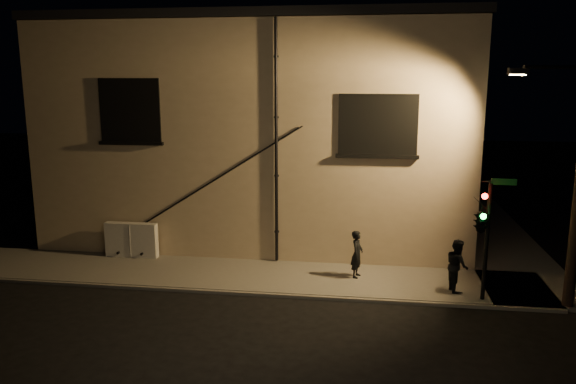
% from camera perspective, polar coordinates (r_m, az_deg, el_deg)
% --- Properties ---
extents(ground, '(90.00, 90.00, 0.00)m').
position_cam_1_polar(ground, '(17.19, 3.29, -10.76)').
color(ground, black).
extents(sidewalk, '(21.00, 16.00, 0.12)m').
position_cam_1_polar(sidewalk, '(21.25, 7.62, -6.24)').
color(sidewalk, '#625E58').
rests_on(sidewalk, ground).
extents(building, '(16.20, 12.23, 8.80)m').
position_cam_1_polar(building, '(25.30, -1.65, 6.77)').
color(building, tan).
rests_on(building, ground).
extents(utility_cabinet, '(1.91, 0.32, 1.26)m').
position_cam_1_polar(utility_cabinet, '(21.17, -15.61, -4.70)').
color(utility_cabinet, beige).
rests_on(utility_cabinet, sidewalk).
extents(pedestrian_a, '(0.49, 0.64, 1.55)m').
position_cam_1_polar(pedestrian_a, '(18.46, 7.02, -6.27)').
color(pedestrian_a, black).
rests_on(pedestrian_a, sidewalk).
extents(pedestrian_b, '(0.75, 0.89, 1.62)m').
position_cam_1_polar(pedestrian_b, '(17.93, 16.81, -7.13)').
color(pedestrian_b, black).
rests_on(pedestrian_b, sidewalk).
extents(traffic_signal, '(1.19, 2.11, 3.61)m').
position_cam_1_polar(traffic_signal, '(16.90, 19.07, -2.66)').
color(traffic_signal, black).
rests_on(traffic_signal, sidewalk).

